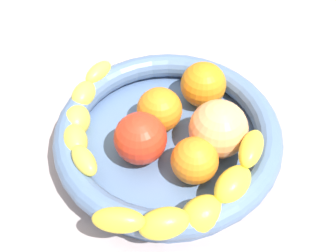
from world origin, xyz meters
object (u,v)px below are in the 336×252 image
Objects in this scene: banana_draped_right at (82,117)px; peach_blush at (218,129)px; fruit_bowl at (168,136)px; banana_draped_left at (198,201)px; orange_front at (157,111)px; tomato_red at (140,138)px; orange_mid_left at (195,161)px; orange_mid_right at (203,85)px.

peach_blush is (9.71, 15.32, 1.15)cm from banana_draped_right.
banana_draped_left is at bearing -6.10° from fruit_bowl.
fruit_bowl is at bearing 6.83° from orange_front.
orange_front is at bearing -173.17° from fruit_bowl.
banana_draped_left reaches higher than fruit_bowl.
tomato_red reaches higher than banana_draped_left.
banana_draped_left is 10.54cm from peach_blush.
fruit_bowl is 3.97× the size of peach_blush.
orange_mid_left is 5.34cm from peach_blush.
orange_mid_right is (-16.64, 8.69, -0.21)cm from banana_draped_left.
orange_mid_right is 12.91cm from tomato_red.
tomato_red is (7.03, 5.80, 0.74)cm from banana_draped_right.
peach_blush is at bearing 41.70° from orange_front.
orange_mid_left is at bearing 7.87° from orange_front.
fruit_bowl is 3.75cm from orange_front.
orange_front is at bearing 176.53° from banana_draped_left.
peach_blush reaches higher than orange_mid_left.
tomato_red is (-5.40, -5.00, 0.43)cm from orange_mid_left.
fruit_bowl is at bearing 57.95° from banana_draped_right.
orange_front is at bearing 71.39° from banana_draped_right.
tomato_red is at bearing -63.23° from orange_mid_right.
orange_mid_left is (-5.43, 2.16, -0.51)cm from banana_draped_left.
orange_front is at bearing -138.30° from peach_blush.
banana_draped_left is 5.86cm from orange_mid_left.
banana_draped_right is 9.15cm from tomato_red.
orange_mid_right is (1.21, 17.33, 0.61)cm from banana_draped_right.
banana_draped_right is (-17.85, -8.64, -0.81)cm from banana_draped_left.
banana_draped_left is at bearing 14.69° from tomato_red.
banana_draped_left is at bearing -39.34° from peach_blush.
banana_draped_left reaches higher than orange_front.
peach_blush reaches higher than fruit_bowl.
banana_draped_left is 11.19cm from tomato_red.
orange_mid_left is (6.24, 0.92, 2.12)cm from fruit_bowl.
orange_mid_right is 0.86× the size of peach_blush.
orange_mid_right is at bearing 104.34° from orange_front.
fruit_bowl is 1.29× the size of banana_draped_left.
peach_blush is at bearing 74.30° from tomato_red.
banana_draped_right is at bearing -94.01° from orange_mid_right.
fruit_bowl is 4.89× the size of orange_front.
orange_mid_left is 12.98cm from orange_mid_right.
orange_mid_right is (-1.99, 7.80, 0.17)cm from orange_front.
banana_draped_right is 10.07cm from orange_front.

